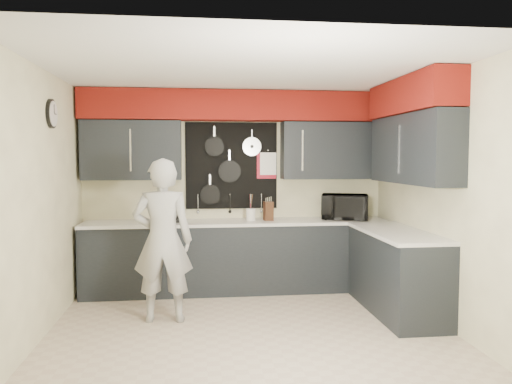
{
  "coord_description": "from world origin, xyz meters",
  "views": [
    {
      "loc": [
        -0.52,
        -4.93,
        1.74
      ],
      "look_at": [
        0.13,
        0.5,
        1.36
      ],
      "focal_mm": 35.0,
      "sensor_mm": 36.0,
      "label": 1
    }
  ],
  "objects": [
    {
      "name": "back_wall_assembly",
      "position": [
        0.01,
        1.6,
        2.01
      ],
      "size": [
        4.0,
        0.36,
        2.6
      ],
      "color": "#F9F3C1",
      "rests_on": "ground"
    },
    {
      "name": "coffee_maker",
      "position": [
        -0.82,
        1.43,
        1.09
      ],
      "size": [
        0.21,
        0.25,
        0.34
      ],
      "rotation": [
        0.0,
        0.0,
        0.13
      ],
      "color": "black",
      "rests_on": "base_cabinets"
    },
    {
      "name": "right_wall_assembly",
      "position": [
        1.85,
        0.26,
        1.94
      ],
      "size": [
        0.36,
        3.5,
        2.6
      ],
      "color": "#F9F3C1",
      "rests_on": "ground"
    },
    {
      "name": "left_wall_assembly",
      "position": [
        -1.99,
        0.02,
        1.33
      ],
      "size": [
        0.05,
        3.5,
        2.6
      ],
      "color": "#F9F3C1",
      "rests_on": "ground"
    },
    {
      "name": "base_cabinets",
      "position": [
        0.49,
        1.13,
        0.46
      ],
      "size": [
        3.95,
        2.2,
        0.92
      ],
      "color": "black",
      "rests_on": "ground"
    },
    {
      "name": "utensil_crock",
      "position": [
        0.18,
        1.45,
        1.0
      ],
      "size": [
        0.12,
        0.12,
        0.16
      ],
      "primitive_type": "cylinder",
      "color": "white",
      "rests_on": "base_cabinets"
    },
    {
      "name": "microwave",
      "position": [
        1.42,
        1.44,
        1.08
      ],
      "size": [
        0.69,
        0.56,
        0.33
      ],
      "primitive_type": "imported",
      "rotation": [
        0.0,
        0.0,
        -0.3
      ],
      "color": "black",
      "rests_on": "base_cabinets"
    },
    {
      "name": "ground",
      "position": [
        0.0,
        0.0,
        0.0
      ],
      "size": [
        4.0,
        4.0,
        0.0
      ],
      "primitive_type": "plane",
      "color": "beige",
      "rests_on": "ground"
    },
    {
      "name": "knife_block",
      "position": [
        0.4,
        1.41,
        1.04
      ],
      "size": [
        0.13,
        0.13,
        0.24
      ],
      "primitive_type": "cube",
      "rotation": [
        0.0,
        0.0,
        0.17
      ],
      "color": "#381912",
      "rests_on": "base_cabinets"
    },
    {
      "name": "person",
      "position": [
        -0.88,
        0.35,
        0.86
      ],
      "size": [
        0.65,
        0.44,
        1.73
      ],
      "primitive_type": "imported",
      "rotation": [
        0.0,
        0.0,
        3.1
      ],
      "color": "#9F9F9D",
      "rests_on": "ground"
    }
  ]
}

